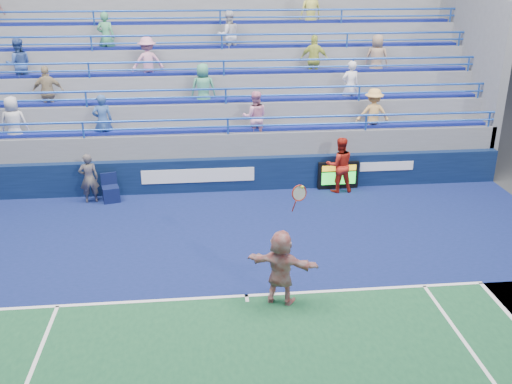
{
  "coord_description": "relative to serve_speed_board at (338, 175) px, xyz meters",
  "views": [
    {
      "loc": [
        -0.9,
        -10.9,
        6.87
      ],
      "look_at": [
        0.47,
        2.5,
        1.5
      ],
      "focal_mm": 40.0,
      "sensor_mm": 36.0,
      "label": 1
    }
  ],
  "objects": [
    {
      "name": "serve_speed_board",
      "position": [
        0.0,
        0.0,
        0.0
      ],
      "size": [
        1.34,
        0.19,
        0.93
      ],
      "color": "black",
      "rests_on": "ground"
    },
    {
      "name": "bleacher_stand",
      "position": [
        -3.57,
        4.0,
        1.08
      ],
      "size": [
        18.0,
        5.6,
        6.13
      ],
      "color": "slate",
      "rests_on": "ground"
    },
    {
      "name": "ground",
      "position": [
        -3.56,
        -6.27,
        -0.47
      ],
      "size": [
        120.0,
        120.0,
        0.0
      ],
      "primitive_type": "plane",
      "color": "#333538"
    },
    {
      "name": "line_judge",
      "position": [
        -7.9,
        -0.36,
        0.33
      ],
      "size": [
        0.64,
        0.49,
        1.58
      ],
      "primitive_type": "imported",
      "rotation": [
        0.0,
        0.0,
        3.36
      ],
      "color": "#141539",
      "rests_on": "ground"
    },
    {
      "name": "judge_chair",
      "position": [
        -7.29,
        -0.34,
        -0.18
      ],
      "size": [
        0.6,
        0.61,
        0.88
      ],
      "color": "#0D153F",
      "rests_on": "ground"
    },
    {
      "name": "sponsor_wall",
      "position": [
        -3.56,
        0.23,
        0.08
      ],
      "size": [
        18.0,
        0.32,
        1.1
      ],
      "color": "#091736",
      "rests_on": "ground"
    },
    {
      "name": "tennis_player",
      "position": [
        -2.84,
        -6.55,
        0.39
      ],
      "size": [
        1.65,
        1.07,
        2.73
      ],
      "color": "silver",
      "rests_on": "ground"
    },
    {
      "name": "ball_girl",
      "position": [
        -0.04,
        -0.24,
        0.45
      ],
      "size": [
        0.92,
        0.73,
        1.82
      ],
      "primitive_type": "imported",
      "rotation": [
        0.0,
        0.0,
        3.18
      ],
      "color": "#B32114",
      "rests_on": "ground"
    }
  ]
}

